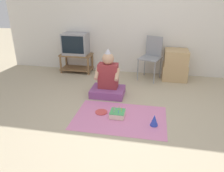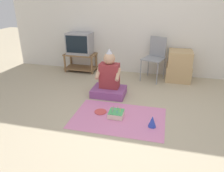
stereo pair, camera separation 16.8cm
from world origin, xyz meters
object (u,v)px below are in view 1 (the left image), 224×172
(party_hat_blue, at_px, (154,120))
(paper_plate, at_px, (101,112))
(folding_chair, at_px, (152,55))
(cardboard_box_stack, at_px, (175,65))
(person_seated, at_px, (108,81))
(tv, at_px, (76,44))
(birthday_cake, at_px, (117,114))

(party_hat_blue, relative_size, paper_plate, 0.87)
(folding_chair, height_order, paper_plate, folding_chair)
(paper_plate, bearing_deg, folding_chair, 67.55)
(cardboard_box_stack, bearing_deg, person_seated, -139.41)
(person_seated, xyz_separation_m, paper_plate, (0.03, -0.67, -0.26))
(folding_chair, distance_m, paper_plate, 1.91)
(tv, bearing_deg, birthday_cake, -55.34)
(cardboard_box_stack, distance_m, paper_plate, 2.14)
(folding_chair, height_order, person_seated, folding_chair)
(tv, bearing_deg, person_seated, -48.79)
(folding_chair, relative_size, paper_plate, 4.69)
(tv, height_order, person_seated, tv)
(cardboard_box_stack, height_order, birthday_cake, cardboard_box_stack)
(tv, distance_m, birthday_cake, 2.36)
(folding_chair, distance_m, person_seated, 1.29)
(birthday_cake, xyz_separation_m, paper_plate, (-0.27, 0.07, -0.04))
(person_seated, distance_m, paper_plate, 0.72)
(paper_plate, bearing_deg, person_seated, 92.85)
(party_hat_blue, xyz_separation_m, paper_plate, (-0.82, 0.21, -0.08))
(party_hat_blue, height_order, paper_plate, party_hat_blue)
(tv, relative_size, cardboard_box_stack, 0.87)
(cardboard_box_stack, xyz_separation_m, paper_plate, (-1.21, -1.73, -0.31))
(cardboard_box_stack, distance_m, birthday_cake, 2.06)
(tv, height_order, birthday_cake, tv)
(folding_chair, bearing_deg, person_seated, -125.48)
(tv, distance_m, paper_plate, 2.18)
(person_seated, bearing_deg, folding_chair, 54.52)
(paper_plate, bearing_deg, party_hat_blue, -14.47)
(tv, relative_size, party_hat_blue, 3.37)
(tv, xyz_separation_m, folding_chair, (1.73, -0.10, -0.14))
(tv, bearing_deg, folding_chair, -3.46)
(folding_chair, height_order, birthday_cake, folding_chair)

